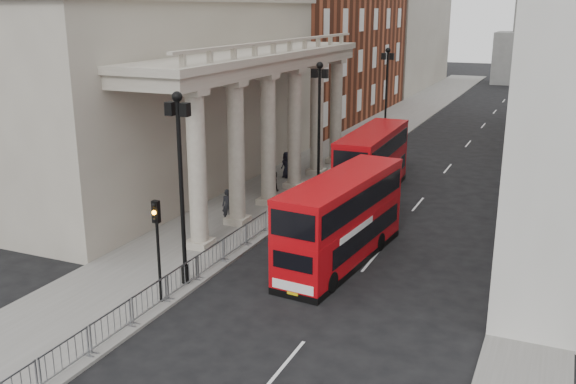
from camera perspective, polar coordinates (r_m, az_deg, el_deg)
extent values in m
plane|color=black|center=(25.40, -12.83, -11.70)|extent=(260.00, 260.00, 0.00)
cube|color=slate|center=(52.00, 4.21, 3.13)|extent=(6.00, 140.00, 0.12)
cube|color=slate|center=(49.19, 22.62, 1.16)|extent=(3.00, 140.00, 0.12)
cube|color=slate|center=(51.12, 7.33, 2.82)|extent=(0.20, 140.00, 0.14)
cube|color=gray|center=(43.68, -10.52, 8.35)|extent=(9.00, 28.00, 12.00)
cube|color=brown|center=(70.17, 3.56, 15.49)|extent=(9.00, 32.00, 22.00)
cube|color=gray|center=(100.81, 10.10, 14.88)|extent=(9.00, 30.00, 20.00)
cube|color=#60605E|center=(110.35, 19.99, 11.14)|extent=(8.00, 8.00, 8.00)
cylinder|color=black|center=(28.44, -9.10, -7.21)|extent=(0.36, 0.36, 0.80)
cylinder|color=black|center=(27.23, -9.43, -0.23)|extent=(0.18, 0.18, 8.00)
sphere|color=black|center=(26.39, -9.84, 8.34)|extent=(0.44, 0.44, 0.44)
cube|color=black|center=(26.27, -9.15, 7.24)|extent=(0.35, 0.35, 0.55)
cube|color=black|center=(26.65, -10.42, 7.30)|extent=(0.35, 0.35, 0.55)
cylinder|color=black|center=(41.98, 2.70, 0.65)|extent=(0.36, 0.36, 0.80)
cylinder|color=black|center=(41.17, 2.77, 5.49)|extent=(0.18, 0.18, 8.00)
sphere|color=black|center=(40.62, 2.85, 11.18)|extent=(0.44, 0.44, 0.44)
cube|color=black|center=(40.54, 3.31, 10.46)|extent=(0.35, 0.35, 0.55)
cube|color=black|center=(40.79, 2.37, 10.51)|extent=(0.35, 0.35, 0.55)
cylinder|color=black|center=(56.82, 8.55, 4.57)|extent=(0.36, 0.36, 0.80)
cylinder|color=black|center=(56.22, 8.71, 8.17)|extent=(0.18, 0.18, 8.00)
sphere|color=black|center=(55.82, 8.89, 12.34)|extent=(0.44, 0.44, 0.44)
cube|color=black|center=(55.76, 9.22, 11.81)|extent=(0.35, 0.35, 0.55)
cube|color=black|center=(55.94, 8.51, 11.85)|extent=(0.35, 0.35, 0.55)
cylinder|color=black|center=(26.37, -11.39, -6.18)|extent=(0.12, 0.12, 3.40)
cube|color=black|center=(25.64, -11.65, -1.73)|extent=(0.28, 0.22, 0.90)
sphere|color=black|center=(25.46, -11.86, -1.16)|extent=(0.18, 0.18, 0.18)
sphere|color=orange|center=(25.54, -11.82, -1.81)|extent=(0.18, 0.18, 0.18)
sphere|color=black|center=(25.64, -11.78, -2.44)|extent=(0.18, 0.18, 0.18)
cube|color=gray|center=(22.87, -19.21, -13.63)|extent=(0.50, 2.30, 1.10)
cube|color=gray|center=(24.40, -15.44, -11.34)|extent=(0.50, 2.30, 1.10)
cube|color=gray|center=(26.04, -12.18, -9.28)|extent=(0.50, 2.30, 1.10)
cube|color=gray|center=(27.79, -9.35, -7.46)|extent=(0.50, 2.30, 1.10)
cube|color=gray|center=(29.62, -6.88, -5.83)|extent=(0.50, 2.30, 1.10)
cube|color=gray|center=(31.52, -4.71, -4.40)|extent=(0.50, 2.30, 1.10)
cube|color=gray|center=(33.48, -2.81, -3.12)|extent=(0.50, 2.30, 1.10)
cube|color=#B7080E|center=(30.45, 4.78, -4.01)|extent=(3.18, 9.81, 1.84)
cube|color=#B7080E|center=(29.85, 4.87, -0.57)|extent=(3.18, 9.81, 1.61)
cube|color=#B7080E|center=(29.60, 4.91, 1.13)|extent=(3.22, 9.85, 0.23)
cube|color=black|center=(30.83, 4.74, -5.89)|extent=(3.20, 9.82, 0.32)
cube|color=black|center=(30.37, 4.79, -3.60)|extent=(3.07, 7.99, 0.92)
cube|color=black|center=(29.82, 4.87, -0.40)|extent=(3.19, 9.27, 1.01)
cube|color=white|center=(26.69, 0.42, -8.42)|extent=(1.93, 0.23, 0.41)
cube|color=yellow|center=(26.81, 0.41, -9.02)|extent=(0.51, 0.08, 0.12)
cylinder|color=black|center=(28.37, -0.01, -7.19)|extent=(0.38, 0.94, 0.92)
cylinder|color=black|center=(27.51, 3.81, -8.00)|extent=(0.38, 0.94, 0.92)
cylinder|color=black|center=(33.04, 4.73, -3.81)|extent=(0.38, 0.94, 0.92)
cylinder|color=black|center=(32.30, 8.09, -4.39)|extent=(0.38, 0.94, 0.92)
cube|color=#B0080D|center=(41.57, 7.46, 1.42)|extent=(2.53, 9.77, 1.85)
cube|color=#B0080D|center=(41.13, 7.56, 4.01)|extent=(2.53, 9.77, 1.62)
cube|color=#B0080D|center=(40.95, 7.61, 5.28)|extent=(2.57, 9.81, 0.23)
cube|color=black|center=(41.86, 7.41, -0.02)|extent=(2.55, 9.77, 0.32)
cube|color=black|center=(41.51, 7.47, 1.73)|extent=(2.55, 7.92, 0.93)
cube|color=black|center=(41.11, 7.56, 4.14)|extent=(2.57, 9.22, 1.02)
cube|color=white|center=(37.26, 5.46, -1.28)|extent=(1.94, 0.10, 0.42)
cube|color=yellow|center=(37.34, 5.44, -1.73)|extent=(0.51, 0.05, 0.12)
cylinder|color=black|center=(38.94, 4.62, -0.70)|extent=(0.32, 0.93, 0.93)
cylinder|color=black|center=(38.38, 7.60, -1.04)|extent=(0.32, 0.93, 0.93)
cylinder|color=black|center=(44.15, 6.89, 1.25)|extent=(0.32, 0.93, 0.93)
cylinder|color=black|center=(43.66, 9.53, 0.98)|extent=(0.32, 0.93, 0.93)
imported|color=black|center=(35.98, -5.36, -1.19)|extent=(0.79, 0.73, 1.82)
imported|color=#282320|center=(41.73, -1.39, 1.23)|extent=(1.05, 0.98, 1.72)
imported|color=black|center=(45.11, -0.13, 2.44)|extent=(1.07, 0.94, 1.84)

